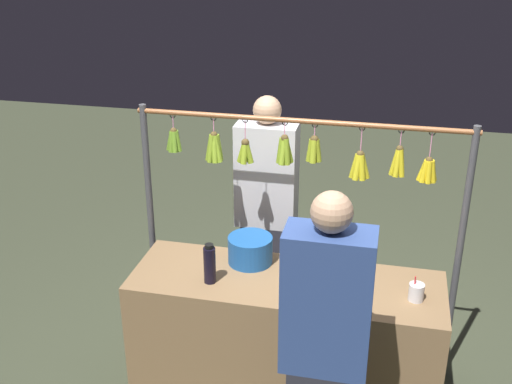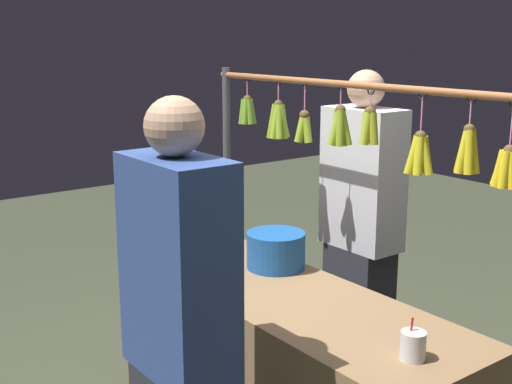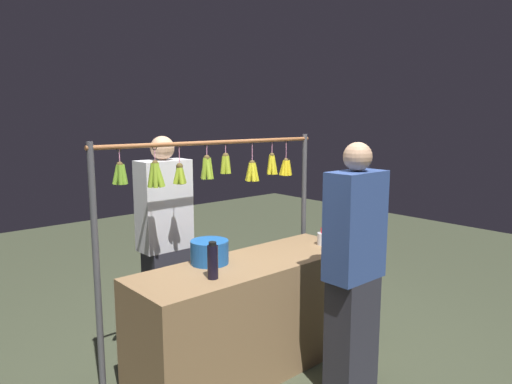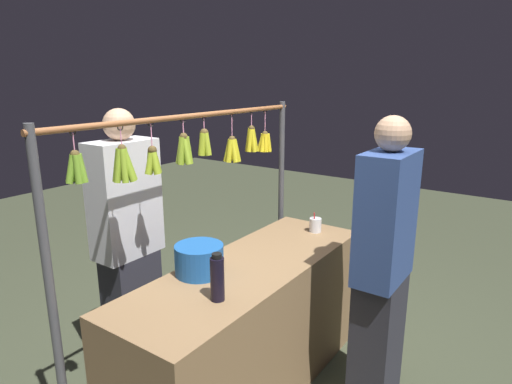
{
  "view_description": "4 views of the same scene",
  "coord_description": "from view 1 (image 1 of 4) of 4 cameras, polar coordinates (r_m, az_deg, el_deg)",
  "views": [
    {
      "loc": [
        -0.53,
        3.2,
        2.84
      ],
      "look_at": [
        0.18,
        0.0,
        1.41
      ],
      "focal_mm": 44.2,
      "sensor_mm": 36.0,
      "label": 1
    },
    {
      "loc": [
        -2.11,
        1.75,
        1.93
      ],
      "look_at": [
        0.2,
        0.0,
        1.26
      ],
      "focal_mm": 47.11,
      "sensor_mm": 36.0,
      "label": 2
    },
    {
      "loc": [
        2.21,
        2.56,
        1.91
      ],
      "look_at": [
        -0.05,
        0.0,
        1.37
      ],
      "focal_mm": 33.04,
      "sensor_mm": 36.0,
      "label": 3
    },
    {
      "loc": [
        1.99,
        1.44,
        1.95
      ],
      "look_at": [
        -0.07,
        0.0,
        1.29
      ],
      "focal_mm": 31.0,
      "sensor_mm": 36.0,
      "label": 4
    }
  ],
  "objects": [
    {
      "name": "display_rack",
      "position": [
        3.96,
        3.94,
        0.58
      ],
      "size": [
        2.08,
        0.13,
        1.76
      ],
      "color": "#4C4C51",
      "rests_on": "ground"
    },
    {
      "name": "customer_person",
      "position": [
        3.19,
        6.17,
        -14.79
      ],
      "size": [
        0.42,
        0.23,
        1.76
      ],
      "color": "#2D2D38",
      "rests_on": "ground"
    },
    {
      "name": "drink_cup",
      "position": [
        3.7,
        14.3,
        -8.77
      ],
      "size": [
        0.09,
        0.09,
        0.15
      ],
      "color": "silver",
      "rests_on": "market_counter"
    },
    {
      "name": "market_counter",
      "position": [
        4.04,
        2.63,
        -13.11
      ],
      "size": [
        1.88,
        0.62,
        0.85
      ],
      "primitive_type": "cube",
      "color": "olive",
      "rests_on": "ground"
    },
    {
      "name": "water_bottle",
      "position": [
        3.73,
        -4.22,
        -6.53
      ],
      "size": [
        0.07,
        0.07,
        0.25
      ],
      "color": "black",
      "rests_on": "market_counter"
    },
    {
      "name": "vendor_person",
      "position": [
        4.49,
        0.95,
        -2.38
      ],
      "size": [
        0.42,
        0.23,
        1.77
      ],
      "color": "#2D2D38",
      "rests_on": "ground"
    },
    {
      "name": "blue_bucket",
      "position": [
        3.94,
        -0.53,
        -5.24
      ],
      "size": [
        0.28,
        0.28,
        0.17
      ],
      "primitive_type": "cylinder",
      "color": "#1E59A7",
      "rests_on": "market_counter"
    }
  ]
}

